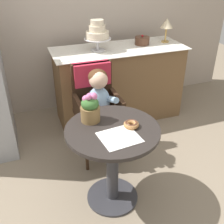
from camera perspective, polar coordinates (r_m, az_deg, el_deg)
ground_plane at (r=2.53m, az=0.08°, el=-17.13°), size 8.00×8.00×0.00m
back_wall at (r=3.55m, az=-10.81°, el=21.38°), size 4.80×0.10×2.70m
cafe_table at (r=2.19m, az=0.09°, el=-8.04°), size 0.72×0.72×0.72m
wicker_chair at (r=2.70m, az=-3.51°, el=3.18°), size 0.42×0.45×0.95m
seated_child at (r=2.55m, az=-2.53°, el=2.46°), size 0.27×0.32×0.73m
paper_napkin at (r=1.97m, az=1.53°, el=-5.23°), size 0.30×0.28×0.00m
donut_front at (r=2.07m, az=4.01°, el=-2.52°), size 0.12×0.12×0.04m
flower_vase at (r=2.11m, az=-4.50°, el=0.82°), size 0.15×0.15×0.24m
display_counter at (r=3.43m, az=1.39°, el=5.92°), size 1.56×0.62×0.90m
tiered_cake_stand at (r=3.14m, az=-3.06°, el=16.03°), size 0.30×0.30×0.34m
round_layer_cake at (r=3.42m, az=6.24°, el=14.43°), size 0.17×0.17×0.12m
table_lamp at (r=3.52m, az=11.23°, el=17.36°), size 0.15×0.15×0.28m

